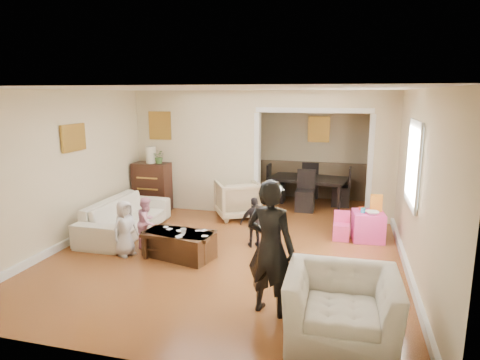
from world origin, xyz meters
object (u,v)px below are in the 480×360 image
(armchair_back, at_px, (237,199))
(coffee_table, at_px, (179,244))
(coffee_cup, at_px, (183,231))
(table_lamp, at_px, (151,155))
(cyan_cup, at_px, (363,210))
(child_toddler, at_px, (255,222))
(dining_table, at_px, (308,191))
(armchair_front, at_px, (341,307))
(dresser, at_px, (152,187))
(child_kneel_b, at_px, (147,222))
(adult_person, at_px, (270,248))
(child_kneel_a, at_px, (125,228))
(play_table, at_px, (368,226))
(sofa, at_px, (126,216))

(armchair_back, xyz_separation_m, coffee_table, (-0.32, -2.32, -0.18))
(coffee_cup, bearing_deg, armchair_back, 84.60)
(coffee_cup, bearing_deg, table_lamp, 125.53)
(cyan_cup, bearing_deg, child_toddler, -156.39)
(table_lamp, height_order, dining_table, table_lamp)
(armchair_back, height_order, coffee_table, armchair_back)
(armchair_front, xyz_separation_m, cyan_cup, (0.29, 3.21, 0.18))
(table_lamp, bearing_deg, armchair_front, -44.40)
(dresser, height_order, child_kneel_b, dresser)
(armchair_back, height_order, cyan_cup, armchair_back)
(dresser, height_order, child_toddler, dresser)
(dining_table, height_order, child_kneel_b, child_kneel_b)
(armchair_back, distance_m, cyan_cup, 2.61)
(adult_person, height_order, child_toddler, adult_person)
(armchair_back, xyz_separation_m, child_kneel_b, (-1.02, -2.02, 0.04))
(coffee_table, xyz_separation_m, dining_table, (1.63, 3.81, 0.11))
(table_lamp, xyz_separation_m, child_kneel_b, (0.91, -2.05, -0.82))
(cyan_cup, relative_size, child_toddler, 0.09)
(cyan_cup, bearing_deg, dresser, 169.33)
(coffee_table, distance_m, child_kneel_a, 0.90)
(armchair_back, relative_size, child_toddler, 1.00)
(coffee_table, bearing_deg, play_table, 28.35)
(play_table, bearing_deg, dresser, 170.18)
(table_lamp, relative_size, coffee_cup, 3.90)
(armchair_back, height_order, child_kneel_b, child_kneel_b)
(sofa, distance_m, adult_person, 3.82)
(coffee_table, relative_size, child_toddler, 1.28)
(coffee_cup, relative_size, adult_person, 0.06)
(adult_person, xyz_separation_m, child_toddler, (-0.65, 2.07, -0.38))
(dresser, xyz_separation_m, coffee_table, (1.61, -2.35, -0.33))
(dresser, bearing_deg, dining_table, 24.19)
(cyan_cup, bearing_deg, coffee_cup, -149.91)
(play_table, distance_m, adult_person, 3.18)
(dresser, distance_m, child_kneel_b, 2.24)
(dining_table, bearing_deg, child_kneel_a, -113.47)
(dresser, bearing_deg, child_kneel_a, -73.03)
(table_lamp, height_order, child_toddler, table_lamp)
(coffee_cup, xyz_separation_m, play_table, (2.80, 1.62, -0.20))
(play_table, height_order, dining_table, dining_table)
(sofa, relative_size, table_lamp, 5.97)
(coffee_cup, relative_size, child_kneel_b, 0.11)
(table_lamp, bearing_deg, child_kneel_b, -65.99)
(sofa, height_order, armchair_front, armchair_front)
(coffee_table, xyz_separation_m, adult_person, (1.70, -1.32, 0.60))
(child_toddler, bearing_deg, armchair_front, 95.06)
(cyan_cup, distance_m, dining_table, 2.58)
(sofa, xyz_separation_m, table_lamp, (-0.20, 1.51, 0.93))
(armchair_back, xyz_separation_m, cyan_cup, (2.48, -0.81, 0.16))
(table_lamp, bearing_deg, dresser, 0.00)
(armchair_back, distance_m, child_kneel_a, 2.74)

